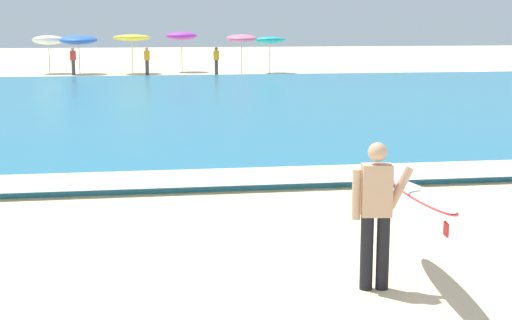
{
  "coord_description": "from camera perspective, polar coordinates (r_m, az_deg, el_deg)",
  "views": [
    {
      "loc": [
        0.52,
        -7.58,
        3.09
      ],
      "look_at": [
        2.17,
        3.04,
        1.1
      ],
      "focal_mm": 53.35,
      "sensor_mm": 36.0,
      "label": 1
    }
  ],
  "objects": [
    {
      "name": "beach_umbrella_3",
      "position": [
        46.13,
        -15.31,
        8.67
      ],
      "size": [
        1.83,
        1.87,
        2.27
      ],
      "color": "beige",
      "rests_on": "ground"
    },
    {
      "name": "beachgoer_near_row_left",
      "position": [
        43.71,
        -8.18,
        7.43
      ],
      "size": [
        0.32,
        0.2,
        1.58
      ],
      "color": "#383842",
      "rests_on": "ground"
    },
    {
      "name": "surf_foam",
      "position": [
        14.39,
        -10.72,
        -1.51
      ],
      "size": [
        120.0,
        1.61,
        0.01
      ],
      "primitive_type": "cube",
      "color": "white",
      "rests_on": "sea"
    },
    {
      "name": "beachgoer_near_row_mid",
      "position": [
        44.31,
        -13.55,
        7.28
      ],
      "size": [
        0.32,
        0.2,
        1.58
      ],
      "color": "#383842",
      "rests_on": "ground"
    },
    {
      "name": "beach_umbrella_7",
      "position": [
        43.71,
        -1.08,
        9.1
      ],
      "size": [
        1.73,
        1.75,
        2.31
      ],
      "color": "beige",
      "rests_on": "ground"
    },
    {
      "name": "beachgoer_near_row_right",
      "position": [
        43.51,
        -2.99,
        7.51
      ],
      "size": [
        0.32,
        0.2,
        1.58
      ],
      "color": "#383842",
      "rests_on": "ground"
    },
    {
      "name": "beach_umbrella_8",
      "position": [
        45.01,
        1.04,
        8.96
      ],
      "size": [
        1.81,
        1.84,
        2.19
      ],
      "color": "beige",
      "rests_on": "ground"
    },
    {
      "name": "sea",
      "position": [
        27.65,
        -9.89,
        4.05
      ],
      "size": [
        120.0,
        28.0,
        0.14
      ],
      "primitive_type": "cube",
      "color": "teal",
      "rests_on": "ground"
    },
    {
      "name": "beach_umbrella_4",
      "position": [
        45.35,
        -13.16,
        8.75
      ],
      "size": [
        2.15,
        2.17,
        2.25
      ],
      "color": "beige",
      "rests_on": "ground"
    },
    {
      "name": "beach_umbrella_5",
      "position": [
        45.06,
        -9.29,
        9.04
      ],
      "size": [
        2.16,
        2.18,
        2.3
      ],
      "color": "beige",
      "rests_on": "ground"
    },
    {
      "name": "surfer_with_board",
      "position": [
        8.83,
        10.68,
        -3.14
      ],
      "size": [
        1.13,
        2.78,
        1.73
      ],
      "color": "black",
      "rests_on": "ground"
    },
    {
      "name": "beach_umbrella_6",
      "position": [
        46.15,
        -5.61,
        9.24
      ],
      "size": [
        1.85,
        1.85,
        2.4
      ],
      "color": "beige",
      "rests_on": "ground"
    }
  ]
}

